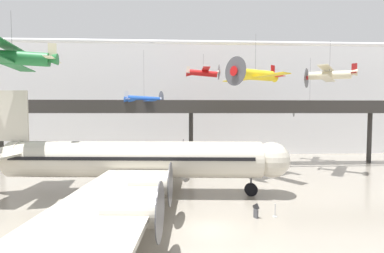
{
  "coord_description": "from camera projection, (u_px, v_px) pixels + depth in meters",
  "views": [
    {
      "loc": [
        -1.67,
        -17.9,
        8.3
      ],
      "look_at": [
        -0.46,
        9.5,
        6.95
      ],
      "focal_mm": 24.0,
      "sensor_mm": 36.0,
      "label": 1
    }
  ],
  "objects": [
    {
      "name": "suspended_plane_cream_biplane",
      "position": [
        329.0,
        75.0,
        34.73
      ],
      "size": [
        6.48,
        6.92,
        6.21
      ],
      "rotation": [
        0.0,
        0.0,
        2.48
      ],
      "color": "beige"
    },
    {
      "name": "ceiling_truss_beam",
      "position": [
        192.0,
        42.0,
        36.57
      ],
      "size": [
        120.0,
        0.6,
        0.6
      ],
      "color": "silver"
    },
    {
      "name": "suspended_plane_blue_trainer",
      "position": [
        144.0,
        100.0,
        39.83
      ],
      "size": [
        6.34,
        7.34,
        8.81
      ],
      "rotation": [
        0.0,
        0.0,
        0.38
      ],
      "color": "#1E4CAD"
    },
    {
      "name": "stanchion_barrier",
      "position": [
        275.0,
        213.0,
        20.67
      ],
      "size": [
        0.36,
        0.36,
        1.08
      ],
      "color": "#B2B5BA",
      "rests_on": "ground"
    },
    {
      "name": "hangar_back_wall",
      "position": [
        189.0,
        99.0,
        53.35
      ],
      "size": [
        140.0,
        3.0,
        22.62
      ],
      "color": "white",
      "rests_on": "ground"
    },
    {
      "name": "ground_plane",
      "position": [
        204.0,
        230.0,
        18.34
      ],
      "size": [
        260.0,
        260.0,
        0.0
      ],
      "primitive_type": "plane",
      "color": "gray"
    },
    {
      "name": "suspended_plane_red_highwing",
      "position": [
        203.0,
        73.0,
        42.63
      ],
      "size": [
        5.71,
        6.98,
        4.19
      ],
      "rotation": [
        0.0,
        0.0,
        6.26
      ],
      "color": "red"
    },
    {
      "name": "mezzanine_walkway",
      "position": [
        191.0,
        111.0,
        40.84
      ],
      "size": [
        110.0,
        3.2,
        10.41
      ],
      "color": "#2D2B28",
      "rests_on": "ground"
    },
    {
      "name": "info_sign_pedestal",
      "position": [
        256.0,
        212.0,
        20.43
      ],
      "size": [
        0.39,
        0.71,
        1.24
      ],
      "rotation": [
        0.0,
        0.0,
        0.48
      ],
      "color": "#4C4C51",
      "rests_on": "ground"
    },
    {
      "name": "suspended_plane_yellow_lowwing",
      "position": [
        255.0,
        75.0,
        31.92
      ],
      "size": [
        8.01,
        8.77,
        6.62
      ],
      "rotation": [
        0.0,
        0.0,
        3.72
      ],
      "color": "yellow"
    },
    {
      "name": "suspended_plane_green_biplane",
      "position": [
        12.0,
        57.0,
        24.8
      ],
      "size": [
        8.17,
        9.91,
        6.28
      ],
      "rotation": [
        0.0,
        0.0,
        3.33
      ],
      "color": "#1E6B33"
    },
    {
      "name": "airliner_silver_main",
      "position": [
        134.0,
        160.0,
        26.0
      ],
      "size": [
        31.96,
        36.3,
        10.66
      ],
      "rotation": [
        0.0,
        0.0,
        -0.06
      ],
      "color": "beige",
      "rests_on": "ground"
    },
    {
      "name": "suspended_plane_white_twin",
      "position": [
        309.0,
        108.0,
        44.69
      ],
      "size": [
        5.85,
        6.41,
        10.26
      ],
      "rotation": [
        0.0,
        0.0,
        2.57
      ],
      "color": "silver"
    }
  ]
}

